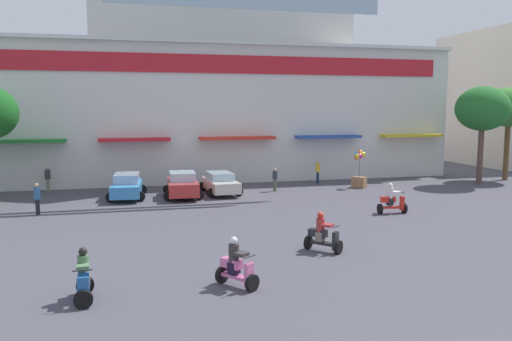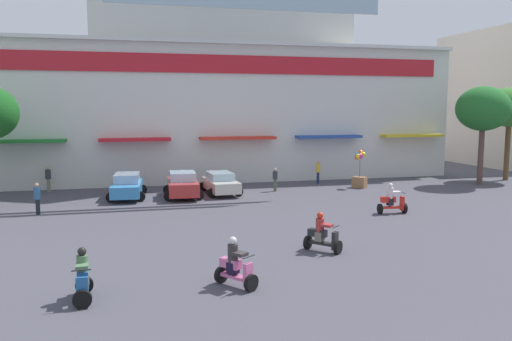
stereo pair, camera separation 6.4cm
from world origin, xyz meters
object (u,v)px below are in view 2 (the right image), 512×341
object	(u,v)px
pedestrian_0	(275,178)
balloon_vendor_cart	(360,171)
pedestrian_2	(318,170)
scooter_rider_6	(392,201)
scooter_rider_5	(235,266)
pedestrian_3	(48,177)
plaza_tree_3	(510,108)
scooter_rider_2	(322,235)
parked_car_2	(220,183)
pedestrian_1	(37,197)
parked_car_1	(183,185)
plaza_tree_1	(483,109)
parked_car_0	(127,186)
scooter_rider_8	(83,279)

from	to	relation	value
pedestrian_0	balloon_vendor_cart	xyz separation A→B (m)	(5.97, 0.02, 0.30)
pedestrian_2	scooter_rider_6	bearing A→B (deg)	-90.64
scooter_rider_5	pedestrian_3	distance (m)	22.04
plaza_tree_3	balloon_vendor_cart	world-z (taller)	plaza_tree_3
scooter_rider_2	pedestrian_2	size ratio (longest dim) A/B	0.90
parked_car_2	pedestrian_1	distance (m)	10.94
parked_car_1	scooter_rider_5	bearing A→B (deg)	-90.66
parked_car_1	scooter_rider_2	distance (m)	13.87
plaza_tree_1	plaza_tree_3	xyz separation A→B (m)	(3.42, 1.49, 0.09)
pedestrian_2	pedestrian_0	bearing A→B (deg)	-146.88
parked_car_1	scooter_rider_5	distance (m)	16.38
plaza_tree_1	parked_car_2	size ratio (longest dim) A/B	1.59
parked_car_0	pedestrian_3	world-z (taller)	pedestrian_3
plaza_tree_3	parked_car_2	bearing A→B (deg)	-177.45
plaza_tree_1	parked_car_1	bearing A→B (deg)	-179.56
parked_car_0	scooter_rider_6	size ratio (longest dim) A/B	2.81
scooter_rider_6	pedestrian_1	bearing A→B (deg)	166.60
parked_car_1	pedestrian_3	distance (m)	9.21
scooter_rider_8	pedestrian_0	world-z (taller)	pedestrian_0
parked_car_0	parked_car_2	world-z (taller)	parked_car_0
scooter_rider_8	pedestrian_0	bearing A→B (deg)	58.15
plaza_tree_3	scooter_rider_8	distance (m)	34.56
plaza_tree_1	scooter_rider_5	distance (m)	27.31
parked_car_2	scooter_rider_5	distance (m)	17.24
balloon_vendor_cart	plaza_tree_3	bearing A→B (deg)	3.82
plaza_tree_3	pedestrian_2	xyz separation A→B (m)	(-14.41, 1.73, -4.44)
parked_car_0	scooter_rider_5	distance (m)	17.17
pedestrian_1	plaza_tree_1	bearing A→B (deg)	6.92
plaza_tree_1	parked_car_0	bearing A→B (deg)	179.17
plaza_tree_3	balloon_vendor_cart	size ratio (longest dim) A/B	2.68
scooter_rider_6	pedestrian_0	world-z (taller)	scooter_rider_6
scooter_rider_2	balloon_vendor_cart	bearing A→B (deg)	59.79
plaza_tree_1	scooter_rider_8	distance (m)	30.90
parked_car_2	pedestrian_3	world-z (taller)	pedestrian_3
scooter_rider_6	scooter_rider_8	world-z (taller)	scooter_rider_6
plaza_tree_3	scooter_rider_8	bearing A→B (deg)	-148.12
parked_car_0	scooter_rider_2	world-z (taller)	scooter_rider_2
pedestrian_1	scooter_rider_5	bearing A→B (deg)	-59.88
parked_car_0	pedestrian_3	xyz separation A→B (m)	(-4.94, 3.64, 0.20)
plaza_tree_1	plaza_tree_3	distance (m)	3.73
plaza_tree_1	scooter_rider_2	xyz separation A→B (m)	(-17.21, -13.49, -4.69)
parked_car_2	balloon_vendor_cart	xyz separation A→B (m)	(9.64, 0.15, 0.46)
parked_car_1	scooter_rider_2	size ratio (longest dim) A/B	2.73
scooter_rider_5	pedestrian_2	distance (m)	22.25
pedestrian_1	pedestrian_3	xyz separation A→B (m)	(-0.46, 7.49, 0.03)
scooter_rider_2	pedestrian_1	world-z (taller)	pedestrian_1
scooter_rider_2	scooter_rider_5	xyz separation A→B (m)	(-4.01, -3.04, 0.02)
pedestrian_0	parked_car_0	bearing A→B (deg)	-178.26
scooter_rider_8	pedestrian_1	xyz separation A→B (m)	(-3.14, 13.10, 0.30)
parked_car_0	parked_car_1	distance (m)	3.32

